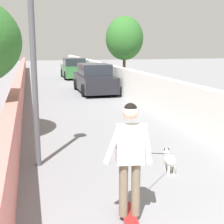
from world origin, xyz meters
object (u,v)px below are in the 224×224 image
car_near (94,79)px  skateboard (129,216)px  lamp_post (32,34)px  person_skateboarder (130,151)px  tree_right_near (124,38)px  car_far (74,69)px  dog (169,159)px

car_near → skateboard: bearing=170.9°
lamp_post → person_skateboarder: 3.33m
tree_right_near → car_far: bearing=27.6°
skateboard → car_far: (20.94, -2.07, 0.65)m
skateboard → car_far: bearing=-5.6°
skateboard → car_far: 21.06m
person_skateboarder → car_near: bearing=-9.1°
lamp_post → car_far: (18.35, -3.30, -2.03)m
tree_right_near → dog: tree_right_near is taller
car_near → car_far: size_ratio=1.10×
lamp_post → car_near: bearing=-17.6°
person_skateboarder → car_near: size_ratio=0.39×
car_near → person_skateboarder: bearing=170.9°
person_skateboarder → dog: 2.19m
tree_right_near → lamp_post: (-13.41, 5.87, -0.18)m
lamp_post → person_skateboarder: size_ratio=2.37×
tree_right_near → person_skateboarder: (-16.01, 4.65, -1.86)m
skateboard → car_near: 13.15m
car_far → person_skateboarder: bearing=174.4°
dog → car_far: (19.39, -0.74, 0.44)m
car_near → car_far: (7.98, 0.00, -0.00)m
skateboard → car_far: car_far is taller
tree_right_near → skateboard: 16.91m
tree_right_near → dog: size_ratio=2.32×
lamp_post → person_skateboarder: bearing=-154.7°
skateboard → person_skateboarder: person_skateboarder is taller
skateboard → dog: dog is taller
lamp_post → car_near: 11.07m
car_far → car_near: bearing=-180.0°
dog → lamp_post: bearing=67.7°
car_near → lamp_post: bearing=162.4°
tree_right_near → skateboard: tree_right_near is taller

